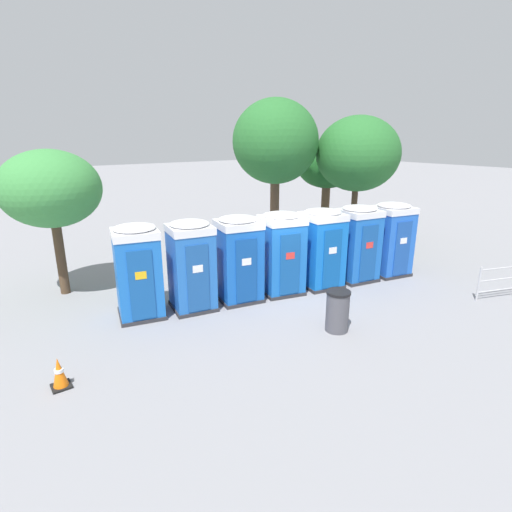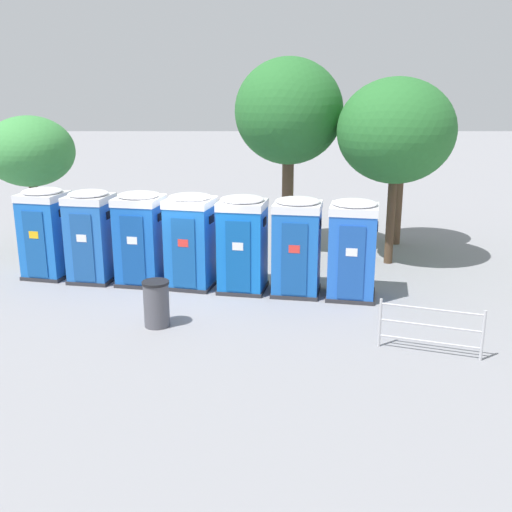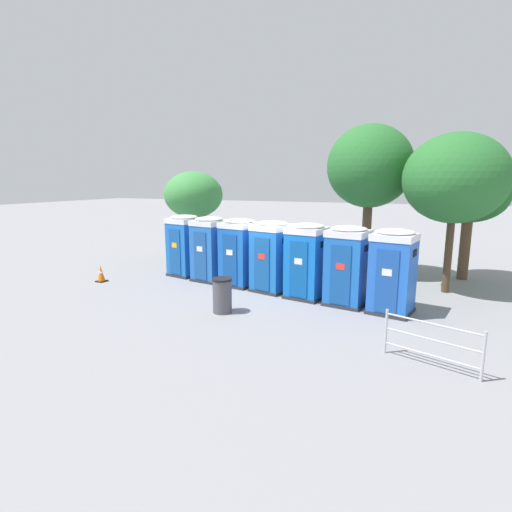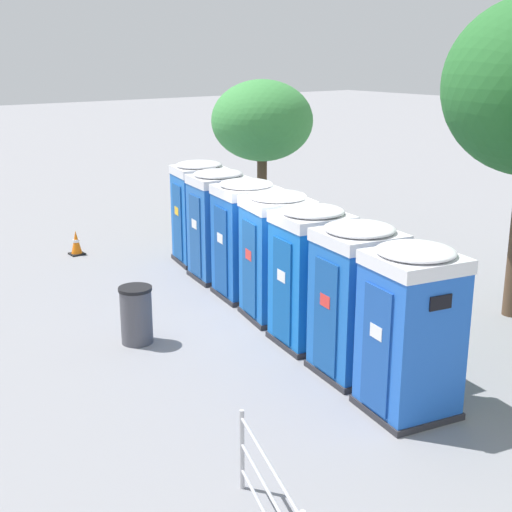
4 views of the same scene
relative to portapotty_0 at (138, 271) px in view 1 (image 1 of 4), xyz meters
The scene contains 15 objects.
ground_plane 4.46m from the portapotty_0, 10.06° to the right, with size 120.00×120.00×0.00m, color gray.
portapotty_0 is the anchor object (origin of this frame).
portapotty_1 1.43m from the portapotty_0, 15.14° to the right, with size 1.35×1.38×2.54m.
portapotty_2 2.85m from the portapotty_0, 12.56° to the right, with size 1.41×1.41×2.54m.
portapotty_3 4.27m from the portapotty_0, 12.10° to the right, with size 1.46×1.45×2.54m.
portapotty_4 5.69m from the portapotty_0, 12.41° to the right, with size 1.41×1.40×2.54m.
portapotty_5 7.12m from the portapotty_0, 12.00° to the right, with size 1.41×1.39×2.54m.
portapotty_6 8.54m from the portapotty_0, 12.02° to the right, with size 1.43×1.41×2.54m.
street_tree_0 8.19m from the portapotty_0, 23.13° to the left, with size 3.41×3.41×6.15m.
street_tree_1 11.51m from the portapotty_0, 19.23° to the left, with size 2.87×2.87×4.47m.
street_tree_2 10.42m from the portapotty_0, ahead, with size 3.43×3.43×5.52m.
street_tree_3 3.80m from the portapotty_0, 114.31° to the left, with size 2.84×2.84×4.36m.
trash_can 5.29m from the portapotty_0, 45.43° to the right, with size 0.61×0.61×1.06m.
traffic_cone 3.47m from the portapotty_0, 137.63° to the right, with size 0.36×0.36×0.64m.
event_barrier 10.77m from the portapotty_0, 28.83° to the right, with size 1.94×0.73×1.05m.
Camera 1 is at (-7.51, -9.18, 4.72)m, focal length 28.00 mm.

